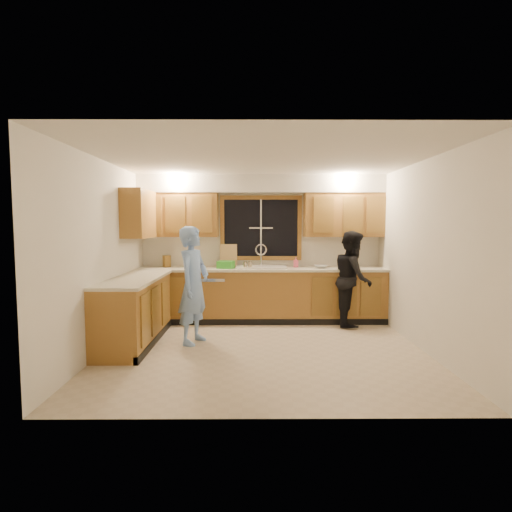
{
  "coord_description": "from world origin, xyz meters",
  "views": [
    {
      "loc": [
        -0.13,
        -5.19,
        1.65
      ],
      "look_at": [
        -0.1,
        0.65,
        1.2
      ],
      "focal_mm": 28.0,
      "sensor_mm": 36.0,
      "label": 1
    }
  ],
  "objects_px": {
    "dishwasher": "(212,297)",
    "sink": "(261,271)",
    "man": "(194,285)",
    "soap_bottle": "(296,262)",
    "woman": "(353,278)",
    "knife_block": "(167,261)",
    "stove": "(122,320)",
    "dish_crate": "(226,265)",
    "bowl": "(321,267)"
  },
  "relations": [
    {
      "from": "dishwasher",
      "to": "sink",
      "type": "bearing_deg",
      "value": 0.99
    },
    {
      "from": "man",
      "to": "soap_bottle",
      "type": "relative_size",
      "value": 9.3
    },
    {
      "from": "woman",
      "to": "knife_block",
      "type": "bearing_deg",
      "value": 93.24
    },
    {
      "from": "knife_block",
      "to": "soap_bottle",
      "type": "height_order",
      "value": "knife_block"
    },
    {
      "from": "knife_block",
      "to": "soap_bottle",
      "type": "relative_size",
      "value": 1.15
    },
    {
      "from": "stove",
      "to": "woman",
      "type": "distance_m",
      "value": 3.65
    },
    {
      "from": "dish_crate",
      "to": "dishwasher",
      "type": "bearing_deg",
      "value": 171.96
    },
    {
      "from": "stove",
      "to": "knife_block",
      "type": "bearing_deg",
      "value": 85.67
    },
    {
      "from": "sink",
      "to": "stove",
      "type": "relative_size",
      "value": 0.96
    },
    {
      "from": "man",
      "to": "knife_block",
      "type": "distance_m",
      "value": 1.6
    },
    {
      "from": "sink",
      "to": "dish_crate",
      "type": "height_order",
      "value": "sink"
    },
    {
      "from": "dishwasher",
      "to": "bowl",
      "type": "relative_size",
      "value": 3.79
    },
    {
      "from": "soap_bottle",
      "to": "dish_crate",
      "type": "bearing_deg",
      "value": -172.39
    },
    {
      "from": "stove",
      "to": "dish_crate",
      "type": "distance_m",
      "value": 2.21
    },
    {
      "from": "soap_bottle",
      "to": "stove",
      "type": "bearing_deg",
      "value": -141.17
    },
    {
      "from": "dish_crate",
      "to": "bowl",
      "type": "bearing_deg",
      "value": -0.34
    },
    {
      "from": "woman",
      "to": "soap_bottle",
      "type": "bearing_deg",
      "value": 76.92
    },
    {
      "from": "bowl",
      "to": "soap_bottle",
      "type": "bearing_deg",
      "value": 157.12
    },
    {
      "from": "woman",
      "to": "dish_crate",
      "type": "height_order",
      "value": "woman"
    },
    {
      "from": "dish_crate",
      "to": "soap_bottle",
      "type": "bearing_deg",
      "value": 7.61
    },
    {
      "from": "dishwasher",
      "to": "soap_bottle",
      "type": "distance_m",
      "value": 1.58
    },
    {
      "from": "dishwasher",
      "to": "stove",
      "type": "xyz_separation_m",
      "value": [
        -0.95,
        -1.81,
        0.04
      ]
    },
    {
      "from": "sink",
      "to": "stove",
      "type": "height_order",
      "value": "sink"
    },
    {
      "from": "sink",
      "to": "dishwasher",
      "type": "distance_m",
      "value": 0.96
    },
    {
      "from": "man",
      "to": "woman",
      "type": "bearing_deg",
      "value": -48.87
    },
    {
      "from": "knife_block",
      "to": "soap_bottle",
      "type": "bearing_deg",
      "value": -42.02
    },
    {
      "from": "sink",
      "to": "bowl",
      "type": "height_order",
      "value": "sink"
    },
    {
      "from": "dishwasher",
      "to": "soap_bottle",
      "type": "xyz_separation_m",
      "value": [
        1.46,
        0.13,
        0.6
      ]
    },
    {
      "from": "sink",
      "to": "dish_crate",
      "type": "relative_size",
      "value": 3.25
    },
    {
      "from": "dish_crate",
      "to": "soap_bottle",
      "type": "xyz_separation_m",
      "value": [
        1.21,
        0.16,
        0.03
      ]
    },
    {
      "from": "man",
      "to": "bowl",
      "type": "height_order",
      "value": "man"
    },
    {
      "from": "dishwasher",
      "to": "bowl",
      "type": "bearing_deg",
      "value": -1.38
    },
    {
      "from": "stove",
      "to": "bowl",
      "type": "distance_m",
      "value": 3.36
    },
    {
      "from": "stove",
      "to": "man",
      "type": "height_order",
      "value": "man"
    },
    {
      "from": "woman",
      "to": "soap_bottle",
      "type": "height_order",
      "value": "woman"
    },
    {
      "from": "sink",
      "to": "woman",
      "type": "relative_size",
      "value": 0.55
    },
    {
      "from": "sink",
      "to": "bowl",
      "type": "distance_m",
      "value": 1.02
    },
    {
      "from": "dish_crate",
      "to": "bowl",
      "type": "relative_size",
      "value": 1.22
    },
    {
      "from": "man",
      "to": "knife_block",
      "type": "relative_size",
      "value": 8.08
    },
    {
      "from": "sink",
      "to": "soap_bottle",
      "type": "bearing_deg",
      "value": 10.45
    },
    {
      "from": "soap_bottle",
      "to": "woman",
      "type": "bearing_deg",
      "value": -24.5
    },
    {
      "from": "dishwasher",
      "to": "soap_bottle",
      "type": "bearing_deg",
      "value": 4.96
    },
    {
      "from": "sink",
      "to": "woman",
      "type": "bearing_deg",
      "value": -11.17
    },
    {
      "from": "sink",
      "to": "dishwasher",
      "type": "relative_size",
      "value": 1.05
    },
    {
      "from": "man",
      "to": "knife_block",
      "type": "height_order",
      "value": "man"
    },
    {
      "from": "man",
      "to": "dish_crate",
      "type": "relative_size",
      "value": 6.18
    },
    {
      "from": "sink",
      "to": "knife_block",
      "type": "relative_size",
      "value": 4.25
    },
    {
      "from": "woman",
      "to": "dish_crate",
      "type": "relative_size",
      "value": 5.89
    },
    {
      "from": "sink",
      "to": "dishwasher",
      "type": "height_order",
      "value": "sink"
    },
    {
      "from": "stove",
      "to": "sink",
      "type": "bearing_deg",
      "value": 45.39
    }
  ]
}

